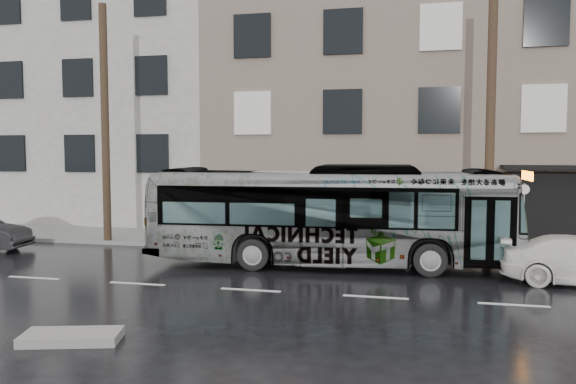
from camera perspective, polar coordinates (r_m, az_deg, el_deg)
name	(u,v)px	position (r m, az deg, el deg)	size (l,w,h in m)	color
ground	(274,270)	(17.11, -1.41, -7.95)	(120.00, 120.00, 0.00)	black
sidewalk	(305,242)	(21.80, 1.74, -5.13)	(90.00, 3.60, 0.15)	gray
building_taupe	(434,113)	(29.00, 14.62, 7.79)	(20.00, 12.00, 11.00)	#78685C
building_grey	(44,79)	(37.85, -23.52, 10.49)	(26.00, 15.00, 16.00)	#B9B5AE
utility_pole_front	(491,119)	(19.70, 19.88, 7.00)	(0.30, 0.30, 9.00)	#423221
utility_pole_rear	(105,124)	(22.72, -18.09, 6.62)	(0.30, 0.30, 9.00)	#423221
sign_post	(523,220)	(19.96, 22.79, -2.61)	(0.06, 0.06, 2.40)	slate
bus	(329,215)	(17.65, 4.23, -2.38)	(2.66, 11.35, 3.16)	#B2B2B2
slush_pile	(72,337)	(11.66, -21.12, -13.57)	(1.80, 0.80, 0.18)	gray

